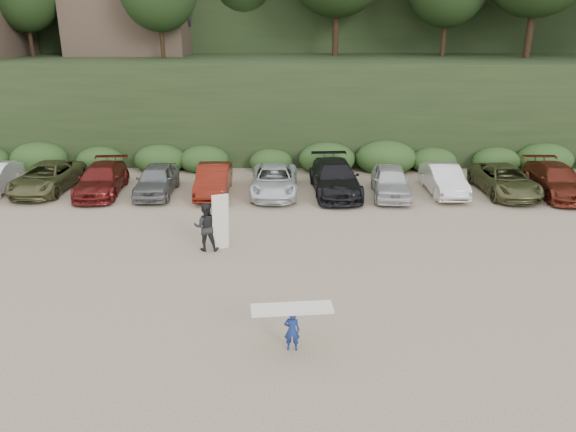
{
  "coord_description": "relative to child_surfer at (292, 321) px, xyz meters",
  "views": [
    {
      "loc": [
        -0.68,
        -17.55,
        8.75
      ],
      "look_at": [
        -0.85,
        3.0,
        1.3
      ],
      "focal_mm": 35.0,
      "sensor_mm": 36.0,
      "label": 1
    }
  ],
  "objects": [
    {
      "name": "adult_surfer",
      "position": [
        -3.29,
        6.92,
        0.09
      ],
      "size": [
        1.41,
        0.78,
        2.3
      ],
      "color": "black",
      "rests_on": "ground"
    },
    {
      "name": "ground",
      "position": [
        0.68,
        4.24,
        -0.9
      ],
      "size": [
        120.0,
        120.0,
        0.0
      ],
      "primitive_type": "plane",
      "color": "tan",
      "rests_on": "ground"
    },
    {
      "name": "parked_cars",
      "position": [
        -0.79,
        14.29,
        -0.15
      ],
      "size": [
        36.47,
        5.81,
        1.62
      ],
      "color": "#BCBDC1",
      "rests_on": "ground"
    },
    {
      "name": "child_surfer",
      "position": [
        0.0,
        0.0,
        0.0
      ],
      "size": [
        2.25,
        0.84,
        1.32
      ],
      "color": "navy",
      "rests_on": "ground"
    }
  ]
}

